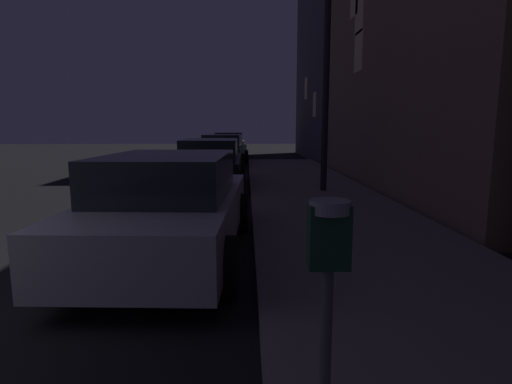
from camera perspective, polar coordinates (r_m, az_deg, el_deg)
name	(u,v)px	position (r m, az deg, el deg)	size (l,w,h in m)	color
sidewalk	(493,378)	(3.52, 30.23, -21.52)	(3.20, 36.00, 0.15)	slate
parking_meter	(328,268)	(1.96, 10.02, -10.35)	(0.19, 0.19, 1.32)	#59595B
car_silver	(171,206)	(5.73, -11.83, -1.95)	(2.17, 4.51, 1.43)	#B7B7BF
car_black	(211,164)	(12.05, -6.33, 3.97)	(1.97, 4.31, 1.43)	black
car_green	(223,151)	(18.67, -4.59, 5.76)	(2.28, 4.54, 1.43)	#19592D
car_yellow_cab	(229,144)	(24.88, -3.78, 6.64)	(2.04, 4.53, 1.43)	gold
street_lamp	(327,52)	(10.80, 9.87, 18.75)	(0.44, 0.44, 5.21)	black
building_far	(380,24)	(25.20, 16.88, 21.54)	(7.92, 9.68, 14.72)	#4C4C56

